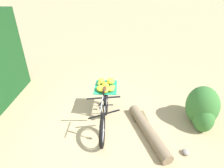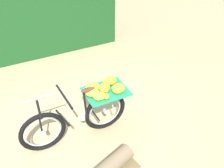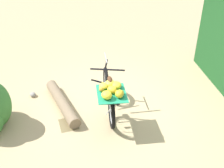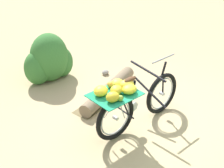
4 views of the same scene
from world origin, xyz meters
name	(u,v)px [view 4 (image 4 of 4)]	position (x,y,z in m)	size (l,w,h in m)	color
ground_plane	(152,129)	(0.00, 0.00, 0.00)	(60.00, 60.00, 0.00)	tan
bicycle	(134,100)	(-0.16, 0.27, 0.52)	(1.80, 0.83, 1.03)	black
fallen_log	(109,90)	(0.41, 1.18, 0.12)	(0.24, 0.24, 1.68)	#7F6B51
shrub_cluster	(49,60)	(0.19, 2.53, 0.44)	(1.04, 0.71, 0.99)	#387533
path_stone	(105,72)	(1.05, 1.77, 0.05)	(0.16, 0.13, 0.10)	gray
leaf_litter_patch	(88,111)	(-0.23, 1.16, 0.00)	(0.44, 0.36, 0.01)	olive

